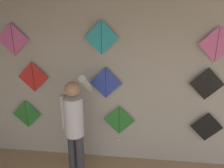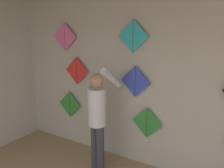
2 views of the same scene
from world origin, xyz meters
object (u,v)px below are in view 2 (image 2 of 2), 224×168
Objects in this scene: kite_1 at (147,124)px; kite_3 at (77,71)px; kite_7 at (133,36)px; kite_0 at (70,104)px; kite_4 at (135,82)px; kite_6 at (65,37)px; shopkeeper at (98,114)px.

kite_1 is 1.27× the size of kite_3.
kite_7 reaches higher than kite_1.
kite_3 is 1.00× the size of kite_7.
kite_7 reaches higher than kite_3.
kite_1 is 1.61m from kite_3.
kite_1 is at bearing -0.03° from kite_3.
kite_7 reaches higher than kite_0.
kite_4 is at bearing 0.00° from kite_0.
kite_6 reaches higher than kite_4.
kite_3 is at bearing 0.00° from kite_0.
kite_4 is 0.72m from kite_7.
kite_0 is at bearing 180.00° from kite_7.
kite_7 is (1.36, 0.00, 1.35)m from kite_0.
kite_7 is (-0.28, 0.00, 1.40)m from kite_1.
kite_7 reaches higher than shopkeeper.
shopkeeper is 0.83m from kite_1.
shopkeeper is at bearing -26.45° from kite_0.
kite_3 is 1.00× the size of kite_4.
kite_7 reaches higher than kite_6.
kite_3 is at bearing 180.00° from kite_7.
kite_6 is (-1.07, 0.51, 1.13)m from shopkeeper.
kite_7 is (1.15, 0.00, 0.66)m from kite_3.
kite_6 is (-0.26, 0.00, 0.61)m from kite_3.
kite_4 is at bearing 0.00° from kite_3.
kite_3 is at bearing 0.00° from kite_6.
shopkeeper is 1.09m from kite_3.
kite_4 is (0.40, 0.51, 0.47)m from shopkeeper.
kite_4 is at bearing 179.80° from kite_1.
kite_7 is at bearing 179.84° from kite_1.
kite_6 is at bearing 180.00° from kite_4.
kite_0 is (-1.02, 0.51, -0.17)m from shopkeeper.
kite_7 is at bearing 0.00° from kite_6.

